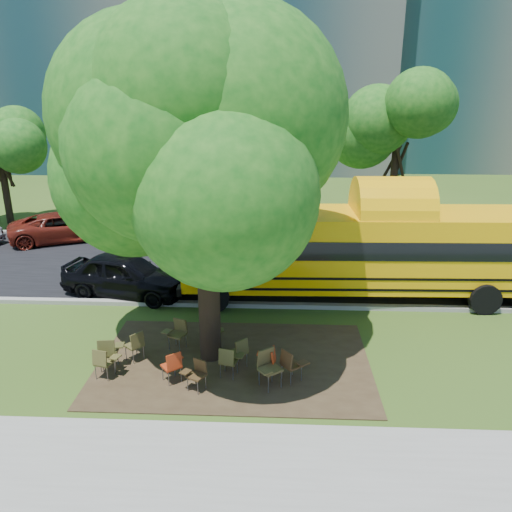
{
  "coord_description": "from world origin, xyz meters",
  "views": [
    {
      "loc": [
        2.09,
        -11.86,
        6.78
      ],
      "look_at": [
        1.4,
        3.28,
        1.66
      ],
      "focal_mm": 35.0,
      "sensor_mm": 36.0,
      "label": 1
    }
  ],
  "objects_px": {
    "chair_6": "(269,360)",
    "chair_9": "(177,331)",
    "chair_4": "(229,359)",
    "main_tree": "(205,165)",
    "chair_5": "(268,365)",
    "school_bus": "(384,249)",
    "black_car": "(125,275)",
    "chair_0": "(109,351)",
    "chair_10": "(210,328)",
    "chair_1": "(104,360)",
    "chair_2": "(173,364)",
    "chair_11": "(240,350)",
    "chair_7": "(291,363)",
    "chair_8": "(136,343)",
    "bg_car_red": "(64,227)",
    "chair_3": "(197,372)"
  },
  "relations": [
    {
      "from": "main_tree",
      "to": "chair_5",
      "type": "distance_m",
      "value": 4.92
    },
    {
      "from": "chair_6",
      "to": "chair_10",
      "type": "relative_size",
      "value": 0.93
    },
    {
      "from": "chair_0",
      "to": "chair_2",
      "type": "height_order",
      "value": "chair_0"
    },
    {
      "from": "chair_11",
      "to": "school_bus",
      "type": "bearing_deg",
      "value": 0.59
    },
    {
      "from": "chair_2",
      "to": "black_car",
      "type": "height_order",
      "value": "black_car"
    },
    {
      "from": "chair_11",
      "to": "main_tree",
      "type": "bearing_deg",
      "value": 102.95
    },
    {
      "from": "chair_4",
      "to": "chair_1",
      "type": "bearing_deg",
      "value": -162.5
    },
    {
      "from": "chair_5",
      "to": "black_car",
      "type": "relative_size",
      "value": 0.22
    },
    {
      "from": "main_tree",
      "to": "chair_5",
      "type": "bearing_deg",
      "value": -40.09
    },
    {
      "from": "chair_4",
      "to": "chair_9",
      "type": "relative_size",
      "value": 0.98
    },
    {
      "from": "chair_6",
      "to": "black_car",
      "type": "bearing_deg",
      "value": 52.16
    },
    {
      "from": "chair_10",
      "to": "bg_car_red",
      "type": "relative_size",
      "value": 0.19
    },
    {
      "from": "main_tree",
      "to": "chair_1",
      "type": "relative_size",
      "value": 10.42
    },
    {
      "from": "chair_4",
      "to": "chair_9",
      "type": "distance_m",
      "value": 2.08
    },
    {
      "from": "chair_11",
      "to": "chair_0",
      "type": "bearing_deg",
      "value": 138.4
    },
    {
      "from": "chair_6",
      "to": "chair_9",
      "type": "distance_m",
      "value": 2.86
    },
    {
      "from": "chair_7",
      "to": "chair_9",
      "type": "relative_size",
      "value": 1.01
    },
    {
      "from": "chair_2",
      "to": "chair_4",
      "type": "distance_m",
      "value": 1.35
    },
    {
      "from": "school_bus",
      "to": "chair_2",
      "type": "height_order",
      "value": "school_bus"
    },
    {
      "from": "school_bus",
      "to": "bg_car_red",
      "type": "distance_m",
      "value": 14.77
    },
    {
      "from": "chair_6",
      "to": "chair_10",
      "type": "height_order",
      "value": "chair_10"
    },
    {
      "from": "chair_2",
      "to": "chair_6",
      "type": "bearing_deg",
      "value": -31.12
    },
    {
      "from": "chair_6",
      "to": "chair_5",
      "type": "bearing_deg",
      "value": -174.14
    },
    {
      "from": "chair_2",
      "to": "chair_8",
      "type": "relative_size",
      "value": 1.01
    },
    {
      "from": "chair_3",
      "to": "chair_5",
      "type": "distance_m",
      "value": 1.68
    },
    {
      "from": "main_tree",
      "to": "chair_2",
      "type": "xyz_separation_m",
      "value": [
        -0.74,
        -1.22,
        -4.57
      ]
    },
    {
      "from": "chair_0",
      "to": "chair_6",
      "type": "xyz_separation_m",
      "value": [
        4.0,
        -0.17,
        -0.05
      ]
    },
    {
      "from": "chair_4",
      "to": "chair_8",
      "type": "height_order",
      "value": "same"
    },
    {
      "from": "chair_2",
      "to": "chair_5",
      "type": "height_order",
      "value": "chair_5"
    },
    {
      "from": "chair_8",
      "to": "chair_5",
      "type": "bearing_deg",
      "value": -67.1
    },
    {
      "from": "chair_1",
      "to": "chair_9",
      "type": "height_order",
      "value": "chair_9"
    },
    {
      "from": "main_tree",
      "to": "chair_0",
      "type": "xyz_separation_m",
      "value": [
        -2.45,
        -0.75,
        -4.52
      ]
    },
    {
      "from": "chair_0",
      "to": "bg_car_red",
      "type": "xyz_separation_m",
      "value": [
        -5.76,
        11.06,
        0.1
      ]
    },
    {
      "from": "school_bus",
      "to": "black_car",
      "type": "height_order",
      "value": "school_bus"
    },
    {
      "from": "chair_4",
      "to": "chair_3",
      "type": "bearing_deg",
      "value": -128.77
    },
    {
      "from": "chair_2",
      "to": "chair_7",
      "type": "xyz_separation_m",
      "value": [
        2.82,
        0.15,
        0.01
      ]
    },
    {
      "from": "chair_1",
      "to": "chair_5",
      "type": "bearing_deg",
      "value": 11.96
    },
    {
      "from": "black_car",
      "to": "bg_car_red",
      "type": "bearing_deg",
      "value": 49.98
    },
    {
      "from": "chair_2",
      "to": "chair_8",
      "type": "xyz_separation_m",
      "value": [
        -1.17,
        0.98,
        -0.0
      ]
    },
    {
      "from": "chair_6",
      "to": "chair_0",
      "type": "bearing_deg",
      "value": 94.69
    },
    {
      "from": "school_bus",
      "to": "chair_8",
      "type": "distance_m",
      "value": 8.53
    },
    {
      "from": "chair_10",
      "to": "chair_7",
      "type": "bearing_deg",
      "value": 40.11
    },
    {
      "from": "school_bus",
      "to": "chair_6",
      "type": "bearing_deg",
      "value": -126.91
    },
    {
      "from": "chair_1",
      "to": "chair_5",
      "type": "height_order",
      "value": "chair_5"
    },
    {
      "from": "chair_7",
      "to": "chair_0",
      "type": "bearing_deg",
      "value": -132.79
    },
    {
      "from": "chair_0",
      "to": "chair_10",
      "type": "distance_m",
      "value": 2.73
    },
    {
      "from": "school_bus",
      "to": "chair_10",
      "type": "relative_size",
      "value": 13.61
    },
    {
      "from": "main_tree",
      "to": "chair_11",
      "type": "height_order",
      "value": "main_tree"
    },
    {
      "from": "chair_5",
      "to": "chair_10",
      "type": "height_order",
      "value": "chair_5"
    },
    {
      "from": "chair_8",
      "to": "chair_3",
      "type": "bearing_deg",
      "value": -85.07
    }
  ]
}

